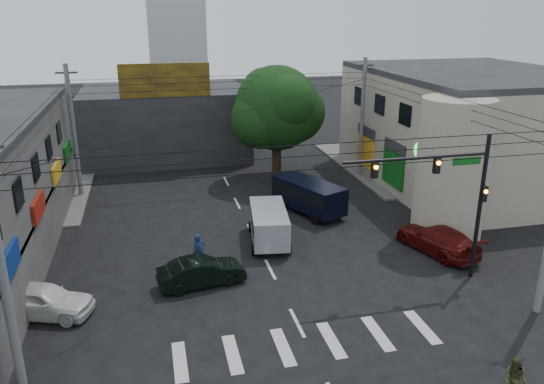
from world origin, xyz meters
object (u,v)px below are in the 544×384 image
object	(u,v)px
traffic_gantry	(451,187)
utility_pole_far_right	(362,119)
white_compact	(42,300)
traffic_officer	(199,252)
utility_pole_near_left	(1,267)
utility_pole_far_left	(74,132)
dark_sedan	(202,272)
silver_minivan	(269,226)
navy_van	(308,197)
pedestrian_olive	(515,380)
maroon_sedan	(437,239)
street_tree	(277,109)

from	to	relation	value
traffic_gantry	utility_pole_far_right	world-z (taller)	utility_pole_far_right
white_compact	traffic_officer	xyz separation A→B (m)	(7.02, 2.81, 0.21)
utility_pole_near_left	utility_pole_far_left	xyz separation A→B (m)	(0.00, 20.50, 0.00)
utility_pole_far_left	utility_pole_near_left	bearing A→B (deg)	-90.00
dark_sedan	silver_minivan	world-z (taller)	silver_minivan
traffic_gantry	utility_pole_far_left	xyz separation A→B (m)	(-18.32, 17.00, -0.23)
utility_pole_far_left	navy_van	distance (m)	16.58
traffic_gantry	pedestrian_olive	size ratio (longest dim) A/B	4.38
maroon_sedan	traffic_officer	xyz separation A→B (m)	(-12.79, 0.91, 0.21)
utility_pole_near_left	silver_minivan	bearing A→B (deg)	41.20
navy_van	silver_minivan	bearing A→B (deg)	114.09
utility_pole_near_left	utility_pole_far_right	bearing A→B (deg)	44.31
utility_pole_far_right	silver_minivan	xyz separation A→B (m)	(-9.81, -10.71, -3.61)
street_tree	traffic_officer	bearing A→B (deg)	-117.97
street_tree	utility_pole_near_left	bearing A→B (deg)	-124.00
utility_pole_near_left	dark_sedan	size ratio (longest dim) A/B	2.13
utility_pole_far_right	white_compact	size ratio (longest dim) A/B	1.97
navy_van	utility_pole_near_left	bearing A→B (deg)	108.91
silver_minivan	pedestrian_olive	xyz separation A→B (m)	(5.11, -14.46, -0.17)
navy_van	traffic_officer	size ratio (longest dim) A/B	2.96
utility_pole_far_left	dark_sedan	distance (m)	16.80
dark_sedan	utility_pole_near_left	bearing A→B (deg)	119.95
navy_van	traffic_officer	world-z (taller)	navy_van
street_tree	pedestrian_olive	world-z (taller)	street_tree
utility_pole_far_left	pedestrian_olive	xyz separation A→B (m)	(16.30, -25.17, -3.78)
utility_pole_far_left	navy_van	bearing A→B (deg)	-24.62
white_compact	navy_van	size ratio (longest dim) A/B	0.83
utility_pole_far_left	maroon_sedan	world-z (taller)	utility_pole_far_left
street_tree	utility_pole_far_right	world-z (taller)	utility_pole_far_right
white_compact	dark_sedan	bearing A→B (deg)	-61.51
dark_sedan	maroon_sedan	bearing A→B (deg)	-95.95
street_tree	traffic_officer	size ratio (longest dim) A/B	4.60
utility_pole_near_left	traffic_officer	size ratio (longest dim) A/B	4.86
utility_pole_far_left	white_compact	bearing A→B (deg)	-90.00
utility_pole_near_left	dark_sedan	distance (m)	9.81
utility_pole_near_left	white_compact	size ratio (longest dim) A/B	1.97
maroon_sedan	traffic_officer	bearing A→B (deg)	-19.88
street_tree	utility_pole_far_left	world-z (taller)	utility_pole_far_left
utility_pole_near_left	silver_minivan	distance (m)	15.30
street_tree	traffic_gantry	bearing A→B (deg)	-78.01
utility_pole_far_left	navy_van	xyz separation A→B (m)	(14.72, -6.75, -3.55)
maroon_sedan	pedestrian_olive	world-z (taller)	pedestrian_olive
street_tree	maroon_sedan	distance (m)	16.60
utility_pole_far_right	pedestrian_olive	world-z (taller)	utility_pole_far_right
maroon_sedan	utility_pole_near_left	bearing A→B (deg)	2.34
utility_pole_far_left	silver_minivan	bearing A→B (deg)	-43.75
traffic_gantry	traffic_officer	bearing A→B (deg)	160.94
dark_sedan	silver_minivan	xyz separation A→B (m)	(4.23, 4.08, 0.31)
dark_sedan	white_compact	bearing A→B (deg)	89.72
dark_sedan	maroon_sedan	size ratio (longest dim) A/B	0.79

